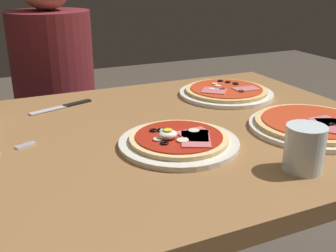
% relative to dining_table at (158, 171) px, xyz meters
% --- Properties ---
extents(dining_table, '(1.20, 0.87, 0.75)m').
position_rel_dining_table_xyz_m(dining_table, '(0.00, 0.00, 0.00)').
color(dining_table, olive).
rests_on(dining_table, ground).
extents(pizza_foreground, '(0.28, 0.28, 0.05)m').
position_rel_dining_table_xyz_m(pizza_foreground, '(0.01, -0.11, 0.12)').
color(pizza_foreground, silver).
rests_on(pizza_foreground, dining_table).
extents(pizza_across_left, '(0.31, 0.31, 0.03)m').
position_rel_dining_table_xyz_m(pizza_across_left, '(0.36, -0.15, 0.12)').
color(pizza_across_left, silver).
rests_on(pizza_across_left, dining_table).
extents(pizza_across_right, '(0.30, 0.30, 0.03)m').
position_rel_dining_table_xyz_m(pizza_across_right, '(0.32, 0.19, 0.12)').
color(pizza_across_right, white).
rests_on(pizza_across_right, dining_table).
extents(water_glass_near, '(0.08, 0.08, 0.09)m').
position_rel_dining_table_xyz_m(water_glass_near, '(0.18, -0.32, 0.15)').
color(water_glass_near, silver).
rests_on(water_glass_near, dining_table).
extents(knife, '(0.19, 0.08, 0.01)m').
position_rel_dining_table_xyz_m(knife, '(-0.17, 0.29, 0.12)').
color(knife, silver).
rests_on(knife, dining_table).
extents(diner_person, '(0.32, 0.32, 1.18)m').
position_rel_dining_table_xyz_m(diner_person, '(-0.12, 0.77, -0.07)').
color(diner_person, black).
rests_on(diner_person, ground).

